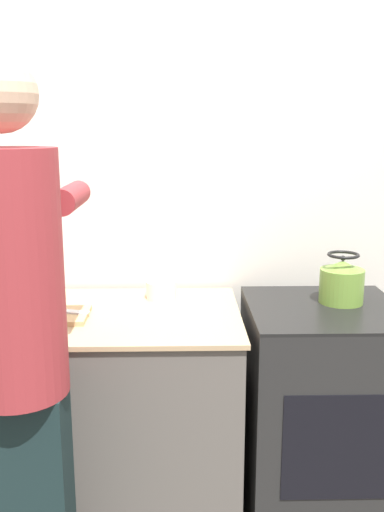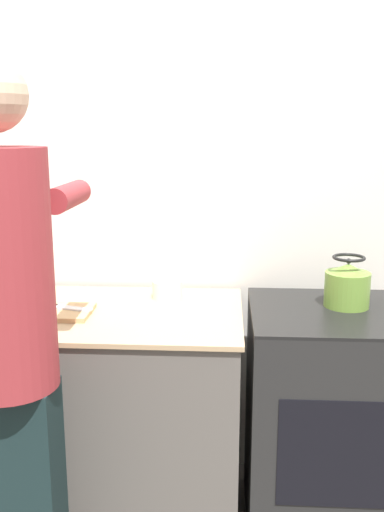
% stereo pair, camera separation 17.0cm
% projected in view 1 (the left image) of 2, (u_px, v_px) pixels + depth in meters
% --- Properties ---
extents(wall_back, '(8.00, 0.05, 2.60)m').
position_uv_depth(wall_back, '(113.00, 197.00, 2.53)').
color(wall_back, silver).
rests_on(wall_back, ground_plane).
extents(counter, '(1.69, 0.70, 0.89)m').
position_uv_depth(counter, '(31.00, 418.00, 2.31)').
color(counter, '#5B5651').
rests_on(counter, ground_plane).
extents(oven, '(0.59, 0.59, 0.93)m').
position_uv_depth(oven, '(319.00, 417.00, 2.29)').
color(oven, black).
rests_on(oven, ground_plane).
extents(person, '(0.33, 0.57, 1.79)m').
position_uv_depth(person, '(18.00, 344.00, 1.65)').
color(person, black).
rests_on(person, ground_plane).
extents(cutting_board, '(0.30, 0.20, 0.02)m').
position_uv_depth(cutting_board, '(48.00, 316.00, 2.17)').
color(cutting_board, tan).
rests_on(cutting_board, counter).
extents(knife, '(0.25, 0.10, 0.01)m').
position_uv_depth(knife, '(57.00, 310.00, 2.19)').
color(knife, silver).
rests_on(knife, cutting_board).
extents(kettle, '(0.17, 0.17, 0.20)m').
position_uv_depth(kettle, '(342.00, 282.00, 2.23)').
color(kettle, olive).
rests_on(kettle, oven).
extents(bowl_prep, '(0.13, 0.13, 0.08)m').
position_uv_depth(bowl_prep, '(161.00, 290.00, 2.40)').
color(bowl_prep, silver).
rests_on(bowl_prep, counter).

